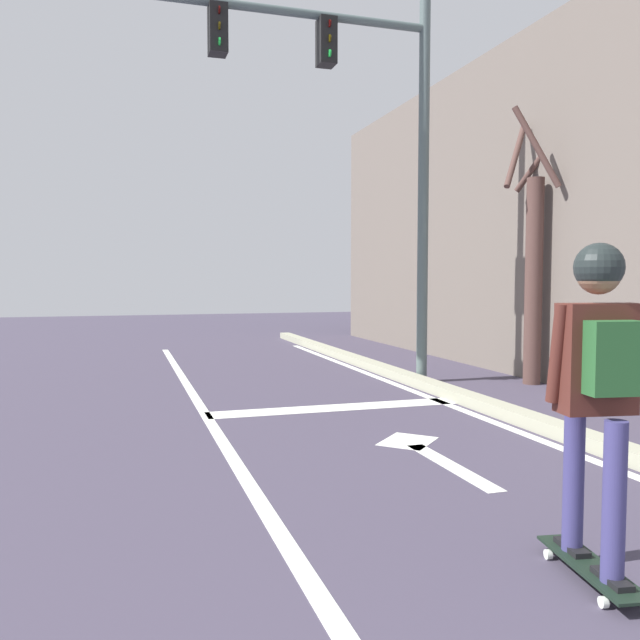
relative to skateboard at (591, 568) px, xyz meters
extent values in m
cube|color=silver|center=(-1.39, 1.70, -0.07)|extent=(0.12, 20.00, 0.01)
cube|color=silver|center=(1.55, 1.70, -0.07)|extent=(0.12, 20.00, 0.01)
cube|color=silver|center=(0.15, 4.60, -0.07)|extent=(3.08, 0.40, 0.01)
cube|color=silver|center=(0.31, 2.04, -0.07)|extent=(0.16, 1.40, 0.01)
cube|color=silver|center=(0.31, 2.89, -0.07)|extent=(0.71, 0.71, 0.01)
cube|color=#A3A289|center=(1.80, 1.70, 0.00)|extent=(0.24, 24.00, 0.14)
cube|color=black|center=(0.00, 0.00, 0.01)|extent=(0.32, 0.81, 0.02)
cube|color=#B2B2B7|center=(0.04, 0.26, -0.01)|extent=(0.16, 0.07, 0.01)
cylinder|color=silver|center=(-0.05, 0.28, -0.04)|extent=(0.04, 0.06, 0.06)
cylinder|color=silver|center=(0.13, 0.25, -0.04)|extent=(0.04, 0.06, 0.06)
cube|color=#B2B2B7|center=(-0.04, -0.26, -0.01)|extent=(0.16, 0.07, 0.01)
cylinder|color=silver|center=(-0.13, -0.25, -0.04)|extent=(0.04, 0.06, 0.06)
cylinder|color=silver|center=(0.05, -0.28, -0.04)|extent=(0.04, 0.06, 0.06)
cylinder|color=#3D3A72|center=(0.03, 0.18, 0.41)|extent=(0.11, 0.11, 0.79)
cube|color=black|center=(0.03, 0.18, 0.03)|extent=(0.13, 0.25, 0.03)
cylinder|color=#3D3A72|center=(-0.03, -0.18, 0.41)|extent=(0.11, 0.11, 0.79)
cube|color=black|center=(-0.03, -0.18, 0.03)|extent=(0.13, 0.25, 0.03)
cube|color=#52261E|center=(0.00, 0.00, 1.08)|extent=(0.39, 0.24, 0.56)
cylinder|color=#52261E|center=(-0.19, 0.06, 1.11)|extent=(0.07, 0.13, 0.51)
cylinder|color=#52261E|center=(0.20, 0.00, 1.11)|extent=(0.07, 0.10, 0.51)
sphere|color=#8C684D|center=(0.00, 0.00, 1.52)|extent=(0.22, 0.22, 0.22)
sphere|color=#212928|center=(0.00, 0.00, 1.54)|extent=(0.25, 0.25, 0.25)
cube|color=#285E2D|center=(-0.02, -0.14, 1.10)|extent=(0.28, 0.18, 0.36)
cylinder|color=#526362|center=(2.03, 6.10, 2.73)|extent=(0.16, 0.16, 5.59)
cylinder|color=#526362|center=(-0.24, 6.10, 5.12)|extent=(4.53, 0.12, 0.12)
cube|color=black|center=(0.52, 6.10, 4.77)|extent=(0.24, 0.28, 0.64)
cylinder|color=#3A0605|center=(0.52, 5.95, 4.97)|extent=(0.02, 0.10, 0.10)
cylinder|color=#3C3106|center=(0.52, 5.95, 4.77)|extent=(0.02, 0.10, 0.10)
cylinder|color=green|center=(0.52, 5.95, 4.57)|extent=(0.02, 0.10, 0.10)
cube|color=black|center=(-0.99, 6.10, 4.77)|extent=(0.24, 0.28, 0.64)
cylinder|color=#3A0605|center=(-0.99, 5.95, 4.97)|extent=(0.02, 0.10, 0.10)
cylinder|color=#3C3106|center=(-0.99, 5.95, 4.77)|extent=(0.02, 0.10, 0.10)
cylinder|color=green|center=(-0.99, 5.95, 4.57)|extent=(0.02, 0.10, 0.10)
cylinder|color=brown|center=(3.49, 5.44, 1.44)|extent=(0.25, 0.25, 3.01)
cylinder|color=brown|center=(3.74, 5.61, 3.34)|extent=(0.57, 0.77, 1.10)
cylinder|color=brown|center=(3.32, 5.68, 3.31)|extent=(0.67, 0.52, 1.07)
cylinder|color=brown|center=(3.32, 5.19, 3.33)|extent=(0.61, 0.47, 1.17)
camera|label=1|loc=(-2.29, -2.68, 1.49)|focal=36.26mm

